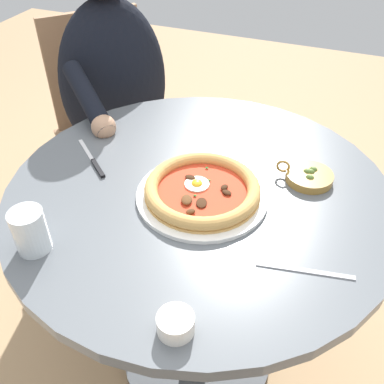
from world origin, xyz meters
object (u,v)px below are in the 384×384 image
object	(u,v)px
ramekin_capers	(176,323)
cafe_chair_diner	(108,115)
steak_knife	(95,163)
olive_pan	(309,176)
dining_table	(199,236)
diner_person	(120,134)
pizza_on_plate	(202,191)
fork_utensil	(305,271)
water_glass	(31,233)

from	to	relation	value
ramekin_capers	cafe_chair_diner	size ratio (longest dim) A/B	0.07
steak_knife	olive_pan	distance (m)	0.54
dining_table	ramekin_capers	distance (m)	0.43
diner_person	cafe_chair_diner	distance (m)	0.15
olive_pan	pizza_on_plate	bearing A→B (deg)	-144.66
pizza_on_plate	ramekin_capers	distance (m)	0.36
pizza_on_plate	olive_pan	xyz separation A→B (m)	(0.22, 0.15, -0.01)
steak_knife	fork_utensil	size ratio (longest dim) A/B	0.82
dining_table	fork_utensil	distance (m)	0.37
olive_pan	diner_person	xyz separation A→B (m)	(-0.72, 0.31, -0.22)
water_glass	ramekin_capers	distance (m)	0.35
dining_table	steak_knife	bearing A→B (deg)	-178.20
ramekin_capers	diner_person	size ratio (longest dim) A/B	0.05
ramekin_capers	steak_knife	bearing A→B (deg)	136.33
cafe_chair_diner	water_glass	bearing A→B (deg)	-67.62
steak_knife	pizza_on_plate	bearing A→B (deg)	-3.95
fork_utensil	diner_person	distance (m)	0.99
water_glass	ramekin_capers	bearing A→B (deg)	-11.50
steak_knife	cafe_chair_diner	xyz separation A→B (m)	(-0.30, 0.54, -0.21)
dining_table	ramekin_capers	xyz separation A→B (m)	(0.10, -0.38, 0.19)
pizza_on_plate	diner_person	bearing A→B (deg)	137.10
steak_knife	cafe_chair_diner	bearing A→B (deg)	119.24
steak_knife	ramekin_capers	xyz separation A→B (m)	(0.38, -0.37, 0.02)
olive_pan	cafe_chair_diner	distance (m)	0.95
water_glass	fork_utensil	distance (m)	0.54
fork_utensil	ramekin_capers	bearing A→B (deg)	-130.88
ramekin_capers	diner_person	distance (m)	1.02
olive_pan	diner_person	bearing A→B (deg)	156.81
diner_person	cafe_chair_diner	size ratio (longest dim) A/B	1.32
dining_table	ramekin_capers	bearing A→B (deg)	-75.05
steak_knife	cafe_chair_diner	distance (m)	0.66
dining_table	pizza_on_plate	size ratio (longest dim) A/B	3.02
water_glass	diner_person	world-z (taller)	diner_person
ramekin_capers	water_glass	bearing A→B (deg)	168.50
diner_person	steak_knife	bearing A→B (deg)	-66.24
water_glass	diner_person	distance (m)	0.81
dining_table	diner_person	bearing A→B (deg)	137.92
pizza_on_plate	water_glass	distance (m)	0.38
pizza_on_plate	fork_utensil	xyz separation A→B (m)	(0.26, -0.14, -0.02)
steak_knife	cafe_chair_diner	world-z (taller)	cafe_chair_diner
pizza_on_plate	water_glass	size ratio (longest dim) A/B	3.20
water_glass	cafe_chair_diner	bearing A→B (deg)	112.38
steak_knife	cafe_chair_diner	size ratio (longest dim) A/B	0.17
dining_table	cafe_chair_diner	distance (m)	0.79
steak_knife	diner_person	size ratio (longest dim) A/B	0.13
steak_knife	olive_pan	xyz separation A→B (m)	(0.52, 0.13, 0.01)
dining_table	fork_utensil	xyz separation A→B (m)	(0.28, -0.17, 0.17)
fork_utensil	diner_person	bearing A→B (deg)	141.85
pizza_on_plate	steak_knife	distance (m)	0.30
diner_person	water_glass	bearing A→B (deg)	-72.26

